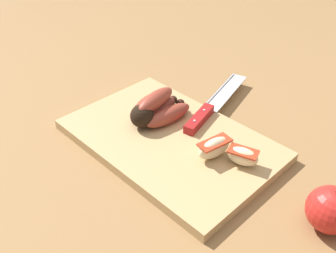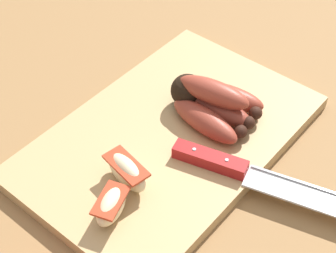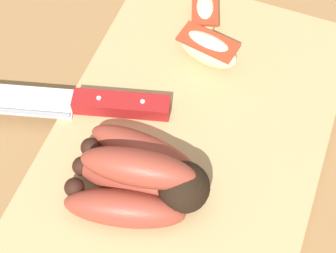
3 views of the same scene
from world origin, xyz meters
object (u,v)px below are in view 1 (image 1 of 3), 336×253
banana_bunch (155,109)px  chefs_knife (209,109)px  apple_wedge_near (243,156)px  apple_wedge_middle (214,148)px  whole_apple (330,210)px

banana_bunch → chefs_knife: banana_bunch is taller
banana_bunch → apple_wedge_near: banana_bunch is taller
chefs_knife → apple_wedge_near: size_ratio=4.39×
chefs_knife → apple_wedge_middle: apple_wedge_middle is taller
banana_bunch → apple_wedge_near: size_ratio=2.11×
chefs_knife → apple_wedge_near: 0.18m
banana_bunch → whole_apple: size_ratio=1.54×
chefs_knife → whole_apple: 0.34m
apple_wedge_middle → whole_apple: whole_apple is taller
banana_bunch → apple_wedge_middle: bearing=177.4°
apple_wedge_middle → whole_apple: bearing=-176.3°
banana_bunch → chefs_knife: 0.12m
chefs_knife → apple_wedge_middle: 0.15m
chefs_knife → banana_bunch: bearing=58.5°
banana_bunch → apple_wedge_middle: banana_bunch is taller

